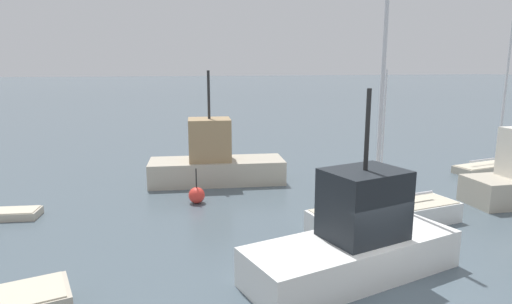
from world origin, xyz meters
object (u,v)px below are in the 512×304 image
at_px(sailboat_2, 376,176).
at_px(channel_buoy_0, 197,195).
at_px(fishing_boat_2, 215,162).
at_px(sailboat_4, 385,213).
at_px(fishing_boat_0, 356,241).
at_px(sailboat_3, 493,164).
at_px(channel_buoy_1, 342,196).

bearing_deg(sailboat_2, channel_buoy_0, -170.28).
xyz_separation_m(fishing_boat_2, channel_buoy_0, (-1.65, -3.53, -0.81)).
relative_size(sailboat_4, fishing_boat_0, 1.46).
relative_size(sailboat_2, sailboat_3, 0.68).
distance_m(sailboat_4, fishing_boat_2, 10.45).
xyz_separation_m(channel_buoy_0, channel_buoy_1, (6.76, -2.11, -0.01)).
xyz_separation_m(sailboat_4, fishing_boat_2, (-5.34, 8.96, 0.64)).
xyz_separation_m(sailboat_2, sailboat_3, (8.53, 0.07, 0.13)).
distance_m(sailboat_2, channel_buoy_0, 10.65).
bearing_deg(channel_buoy_1, channel_buoy_0, 162.64).
relative_size(sailboat_2, channel_buoy_0, 3.70).
distance_m(sailboat_4, channel_buoy_1, 3.33).
bearing_deg(channel_buoy_1, sailboat_4, -86.15).
bearing_deg(channel_buoy_0, fishing_boat_2, 65.00).
bearing_deg(sailboat_3, sailboat_4, -159.58).
height_order(sailboat_4, channel_buoy_1, sailboat_4).
bearing_deg(fishing_boat_0, fishing_boat_2, 87.04).
xyz_separation_m(sailboat_3, fishing_boat_2, (-17.49, 2.46, 0.78)).
distance_m(sailboat_3, fishing_boat_0, 18.45).
distance_m(fishing_boat_0, channel_buoy_0, 9.60).
height_order(sailboat_2, fishing_boat_2, sailboat_2).
bearing_deg(channel_buoy_0, sailboat_2, 5.37).
distance_m(sailboat_4, channel_buoy_0, 8.85).
relative_size(fishing_boat_2, channel_buoy_1, 5.06).
bearing_deg(sailboat_4, sailboat_2, -125.76).
bearing_deg(sailboat_4, fishing_boat_2, -65.57).
height_order(sailboat_2, sailboat_4, sailboat_4).
bearing_deg(fishing_boat_0, sailboat_3, 20.65).
height_order(sailboat_2, channel_buoy_0, sailboat_2).
bearing_deg(fishing_boat_2, sailboat_3, -178.93).
relative_size(fishing_boat_0, channel_buoy_0, 4.33).
distance_m(sailboat_2, channel_buoy_1, 4.95).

